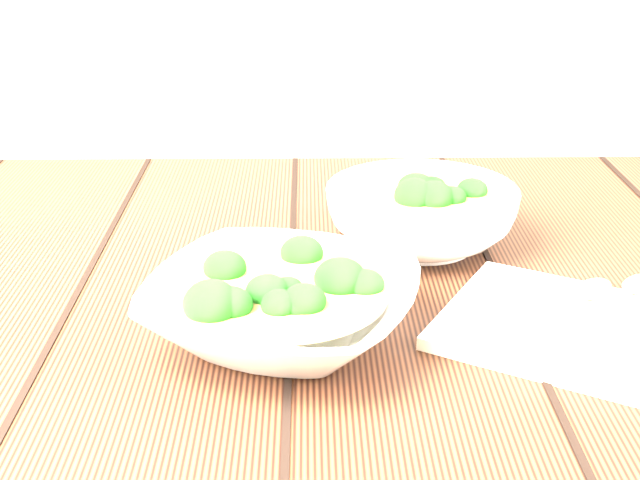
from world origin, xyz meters
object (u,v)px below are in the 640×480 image
(soup_bowl_front, at_px, (282,306))
(soup_bowl_back, at_px, (421,214))
(trivet, at_px, (390,228))
(napkin, at_px, (573,329))
(table, at_px, (313,392))

(soup_bowl_front, relative_size, soup_bowl_back, 1.37)
(soup_bowl_front, height_order, trivet, soup_bowl_front)
(soup_bowl_back, distance_m, napkin, 0.23)
(table, relative_size, trivet, 10.71)
(table, height_order, soup_bowl_front, soup_bowl_front)
(trivet, bearing_deg, soup_bowl_front, -117.21)
(trivet, xyz_separation_m, napkin, (0.14, -0.21, -0.01))
(table, relative_size, soup_bowl_front, 4.25)
(soup_bowl_front, height_order, soup_bowl_back, soup_bowl_back)
(table, distance_m, soup_bowl_back, 0.21)
(table, bearing_deg, napkin, -24.81)
(soup_bowl_front, xyz_separation_m, trivet, (0.11, 0.21, -0.02))
(soup_bowl_back, distance_m, trivet, 0.04)
(table, distance_m, soup_bowl_front, 0.18)
(table, xyz_separation_m, napkin, (0.22, -0.10, 0.13))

